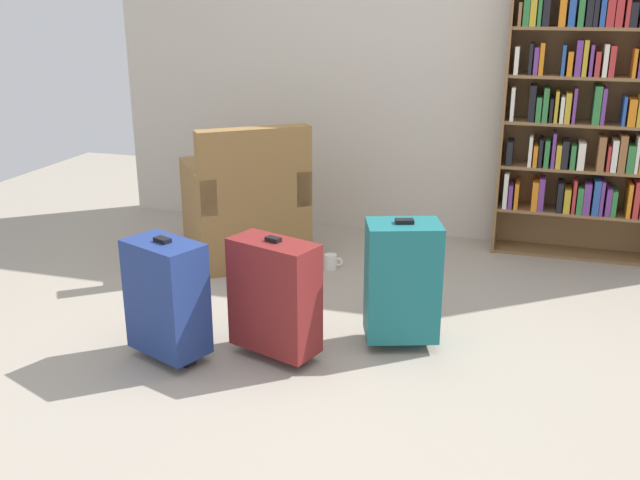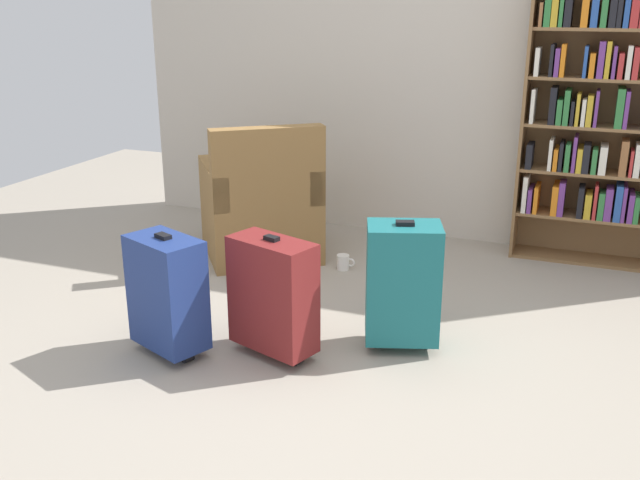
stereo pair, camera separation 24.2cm
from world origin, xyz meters
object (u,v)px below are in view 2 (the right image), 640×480
object	(u,v)px
mug	(343,262)
suitcase_teal	(403,283)
suitcase_dark_red	(273,294)
bookshelf	(616,120)
suitcase_navy_blue	(167,292)
armchair	(261,210)

from	to	relation	value
mug	suitcase_teal	world-z (taller)	suitcase_teal
mug	suitcase_dark_red	distance (m)	1.24
bookshelf	mug	distance (m)	1.89
suitcase_dark_red	suitcase_navy_blue	world-z (taller)	suitcase_navy_blue
mug	suitcase_teal	size ratio (longest dim) A/B	0.18
armchair	suitcase_navy_blue	distance (m)	1.43
suitcase_teal	suitcase_navy_blue	bearing A→B (deg)	-155.40
armchair	suitcase_teal	world-z (taller)	armchair
mug	suitcase_navy_blue	size ratio (longest dim) A/B	0.20
mug	suitcase_navy_blue	bearing A→B (deg)	-106.41
armchair	mug	xyz separation A→B (m)	(0.59, -0.05, -0.27)
mug	suitcase_teal	distance (m)	1.13
bookshelf	suitcase_dark_red	bearing A→B (deg)	-126.41
bookshelf	armchair	size ratio (longest dim) A/B	1.77
armchair	mug	size ratio (longest dim) A/B	8.17
mug	suitcase_dark_red	xyz separation A→B (m)	(0.07, -1.20, 0.27)
armchair	suitcase_navy_blue	bearing A→B (deg)	-82.36
suitcase_navy_blue	suitcase_teal	world-z (taller)	suitcase_teal
mug	suitcase_dark_red	bearing A→B (deg)	-86.63
suitcase_dark_red	suitcase_navy_blue	xyz separation A→B (m)	(-0.47, -0.16, 0.00)
armchair	suitcase_navy_blue	xyz separation A→B (m)	(0.19, -1.42, 0.00)
mug	bookshelf	bearing A→B (deg)	26.11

